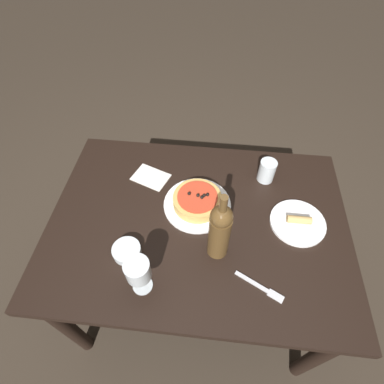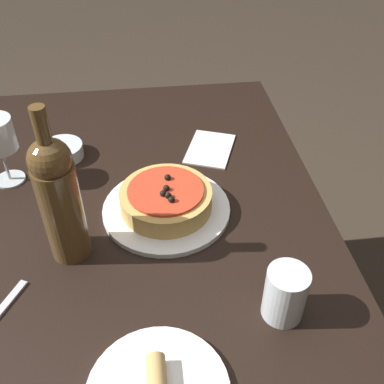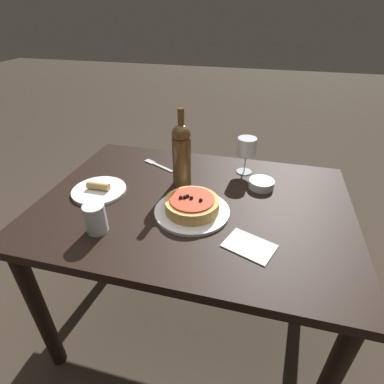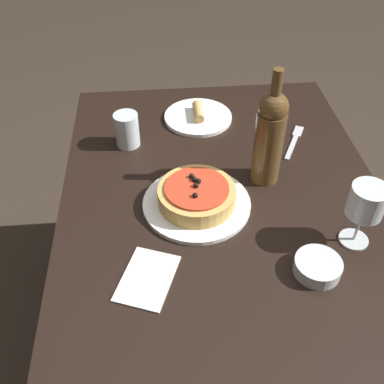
# 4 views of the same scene
# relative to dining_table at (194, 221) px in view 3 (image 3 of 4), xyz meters

# --- Properties ---
(ground_plane) EXTENTS (14.00, 14.00, 0.00)m
(ground_plane) POSITION_rel_dining_table_xyz_m (0.00, 0.00, -0.63)
(ground_plane) COLOR #382D23
(dining_table) EXTENTS (1.20, 0.86, 0.72)m
(dining_table) POSITION_rel_dining_table_xyz_m (0.00, 0.00, 0.00)
(dining_table) COLOR black
(dining_table) RESTS_ON ground_plane
(dinner_plate) EXTENTS (0.28, 0.28, 0.01)m
(dinner_plate) POSITION_rel_dining_table_xyz_m (0.01, -0.07, 0.10)
(dinner_plate) COLOR white
(dinner_plate) RESTS_ON dining_table
(pizza) EXTENTS (0.20, 0.20, 0.06)m
(pizza) POSITION_rel_dining_table_xyz_m (0.01, -0.07, 0.13)
(pizza) COLOR tan
(pizza) RESTS_ON dinner_plate
(wine_glass) EXTENTS (0.08, 0.08, 0.17)m
(wine_glass) POSITION_rel_dining_table_xyz_m (0.17, 0.29, 0.22)
(wine_glass) COLOR silver
(wine_glass) RESTS_ON dining_table
(wine_bottle) EXTENTS (0.08, 0.08, 0.33)m
(wine_bottle) POSITION_rel_dining_table_xyz_m (-0.08, 0.12, 0.24)
(wine_bottle) COLOR brown
(wine_bottle) RESTS_ON dining_table
(water_cup) EXTENTS (0.07, 0.07, 0.10)m
(water_cup) POSITION_rel_dining_table_xyz_m (-0.28, -0.25, 0.15)
(water_cup) COLOR silver
(water_cup) RESTS_ON dining_table
(side_bowl) EXTENTS (0.11, 0.11, 0.03)m
(side_bowl) POSITION_rel_dining_table_xyz_m (0.25, 0.17, 0.11)
(side_bowl) COLOR silver
(side_bowl) RESTS_ON dining_table
(fork) EXTENTS (0.17, 0.10, 0.00)m
(fork) POSITION_rel_dining_table_xyz_m (-0.24, 0.25, 0.10)
(fork) COLOR silver
(fork) RESTS_ON dining_table
(side_plate) EXTENTS (0.22, 0.22, 0.04)m
(side_plate) POSITION_rel_dining_table_xyz_m (-0.40, -0.03, 0.10)
(side_plate) COLOR white
(side_plate) RESTS_ON dining_table
(paper_napkin) EXTENTS (0.18, 0.16, 0.00)m
(paper_napkin) POSITION_rel_dining_table_xyz_m (0.23, -0.20, 0.10)
(paper_napkin) COLOR silver
(paper_napkin) RESTS_ON dining_table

